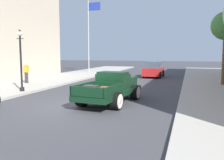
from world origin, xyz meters
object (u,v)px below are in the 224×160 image
street_lamp_near (21,56)px  pedestrian_sidewalk_left (26,71)px  flagpole (90,28)px  car_background_red (154,70)px  hotrod_truck_dark_green (112,87)px

street_lamp_near → pedestrian_sidewalk_left: bearing=123.9°
pedestrian_sidewalk_left → flagpole: size_ratio=0.18×
car_background_red → pedestrian_sidewalk_left: size_ratio=2.63×
pedestrian_sidewalk_left → hotrod_truck_dark_green: bearing=-26.6°
car_background_red → flagpole: (-8.82, 3.43, 5.00)m
street_lamp_near → flagpole: bearing=98.2°
pedestrian_sidewalk_left → flagpole: bearing=89.9°
pedestrian_sidewalk_left → car_background_red: bearing=47.6°
hotrod_truck_dark_green → flagpole: bearing=116.3°
car_background_red → pedestrian_sidewalk_left: 13.12m
pedestrian_sidewalk_left → street_lamp_near: size_ratio=0.43×
car_background_red → hotrod_truck_dark_green: bearing=-90.7°
car_background_red → flagpole: bearing=158.7°
hotrod_truck_dark_green → pedestrian_sidewalk_left: size_ratio=3.06×
hotrod_truck_dark_green → street_lamp_near: street_lamp_near is taller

